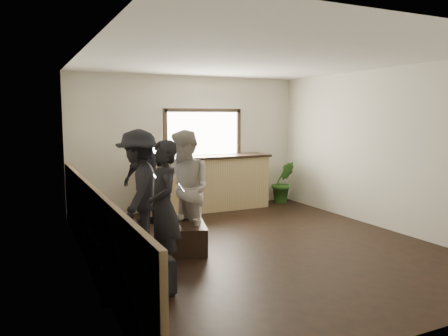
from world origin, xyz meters
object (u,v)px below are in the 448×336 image
cup_b (197,223)px  cup_a (180,218)px  coffee_table (187,236)px  person_b (185,190)px  person_d (148,180)px  bar_counter (208,180)px  person_a (164,207)px  potted_plant (283,182)px  sofa (122,248)px  person_c (139,190)px

cup_b → cup_a: bearing=104.8°
coffee_table → cup_a: cup_a is taller
coffee_table → person_b: 0.69m
coffee_table → person_d: 1.82m
bar_counter → cup_a: 2.63m
person_a → coffee_table: bearing=147.4°
cup_a → cup_b: 0.43m
cup_b → person_d: person_d is taller
bar_counter → person_b: 2.70m
cup_b → potted_plant: potted_plant is taller
cup_a → person_a: size_ratio=0.07×
bar_counter → potted_plant: 1.86m
person_a → bar_counter: bearing=153.4°
sofa → potted_plant: (4.30, 2.86, 0.17)m
cup_a → coffee_table: bearing=-78.2°
coffee_table → person_d: person_d is taller
person_c → person_d: (0.51, 1.39, -0.06)m
potted_plant → person_d: person_d is taller
bar_counter → person_b: bar_counter is taller
sofa → cup_a: bearing=-53.7°
cup_a → person_d: 1.55m
coffee_table → person_c: 0.98m
sofa → bar_counter: bearing=-38.1°
cup_b → bar_counter: bearing=63.4°
coffee_table → person_a: person_a is taller
cup_a → person_c: (-0.58, 0.11, 0.45)m
cup_a → person_b: person_b is taller
bar_counter → person_d: size_ratio=1.63×
person_c → person_d: person_c is taller
cup_a → person_c: person_c is taller
sofa → coffee_table: size_ratio=2.30×
potted_plant → person_c: bearing=-152.1°
cup_b → person_b: size_ratio=0.06×
coffee_table → cup_b: size_ratio=8.51×
person_a → person_b: bearing=150.0°
cup_b → coffee_table: bearing=107.6°
sofa → person_b: person_b is taller
person_a → person_b: size_ratio=0.95×
bar_counter → person_b: (-1.37, -2.32, 0.25)m
person_c → cup_a: bearing=103.5°
person_b → person_c: person_c is taller
person_a → cup_b: bearing=135.0°
coffee_table → person_b: size_ratio=0.51×
person_c → bar_counter: bearing=160.7°
coffee_table → person_d: bearing=93.7°
bar_counter → person_b: bearing=-120.6°
cup_a → person_b: 0.46m
person_d → person_c: bearing=49.2°
sofa → coffee_table: (1.07, 0.50, -0.10)m
bar_counter → sofa: bar_counter is taller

